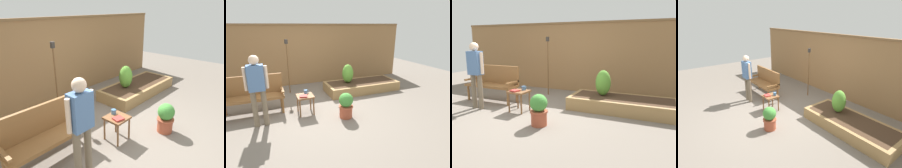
% 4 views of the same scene
% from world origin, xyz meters
% --- Properties ---
extents(ground_plane, '(14.00, 14.00, 0.00)m').
position_xyz_m(ground_plane, '(0.00, 0.00, 0.00)').
color(ground_plane, '#70665B').
extents(fence_back, '(8.40, 0.14, 2.16)m').
position_xyz_m(fence_back, '(0.00, 2.60, 1.09)').
color(fence_back, olive).
rests_on(fence_back, ground_plane).
extents(garden_bench, '(1.44, 0.48, 0.94)m').
position_xyz_m(garden_bench, '(-1.50, 0.61, 0.54)').
color(garden_bench, brown).
rests_on(garden_bench, ground_plane).
extents(side_table, '(0.40, 0.40, 0.48)m').
position_xyz_m(side_table, '(-0.32, 0.09, 0.40)').
color(side_table, brown).
rests_on(side_table, ground_plane).
extents(cup_on_table, '(0.13, 0.09, 0.09)m').
position_xyz_m(cup_on_table, '(-0.27, 0.21, 0.53)').
color(cup_on_table, teal).
rests_on(cup_on_table, side_table).
extents(book_on_table, '(0.21, 0.20, 0.03)m').
position_xyz_m(book_on_table, '(-0.38, 0.01, 0.50)').
color(book_on_table, '#B2332D').
rests_on(book_on_table, side_table).
extents(potted_boxwood, '(0.34, 0.34, 0.61)m').
position_xyz_m(potted_boxwood, '(0.53, -0.47, 0.32)').
color(potted_boxwood, '#A84C33').
rests_on(potted_boxwood, ground_plane).
extents(raised_planter_bed, '(2.40, 1.00, 0.30)m').
position_xyz_m(raised_planter_bed, '(1.81, 1.11, 0.15)').
color(raised_planter_bed, '#997547').
rests_on(raised_planter_bed, ground_plane).
extents(shrub_near_bench, '(0.36, 0.36, 0.61)m').
position_xyz_m(shrub_near_bench, '(1.33, 1.19, 0.60)').
color(shrub_near_bench, brown).
rests_on(shrub_near_bench, raised_planter_bed).
extents(tiki_torch, '(0.10, 0.10, 1.70)m').
position_xyz_m(tiki_torch, '(-0.47, 1.76, 1.17)').
color(tiki_torch, brown).
rests_on(tiki_torch, ground_plane).
extents(person_by_bench, '(0.47, 0.20, 1.56)m').
position_xyz_m(person_by_bench, '(-1.35, -0.14, 0.93)').
color(person_by_bench, '#70604C').
rests_on(person_by_bench, ground_plane).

